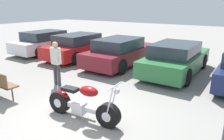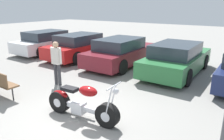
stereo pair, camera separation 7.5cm
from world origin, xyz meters
name	(u,v)px [view 1 (the left image)]	position (x,y,z in m)	size (l,w,h in m)	color
ground_plane	(70,117)	(0.00, 0.00, 0.00)	(60.00, 60.00, 0.00)	gray
motorcycle	(82,104)	(0.33, 0.11, 0.41)	(2.15, 0.62, 1.11)	black
parked_car_white	(47,42)	(-6.99, 5.27, 0.65)	(1.90, 4.45, 1.34)	white
parked_car_red	(80,46)	(-4.31, 5.30, 0.65)	(1.90, 4.45, 1.34)	red
parked_car_maroon	(121,52)	(-1.63, 5.22, 0.65)	(1.90, 4.45, 1.34)	maroon
parked_car_green	(176,59)	(1.06, 5.35, 0.65)	(1.90, 4.45, 1.34)	#286B38
person_standing	(56,60)	(-2.08, 1.52, 0.95)	(0.52, 0.22, 1.61)	#38383D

